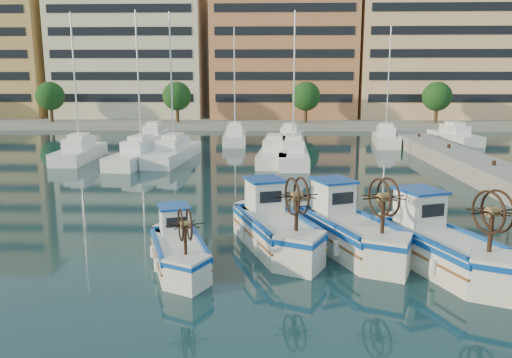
% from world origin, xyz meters
% --- Properties ---
extents(ground, '(300.00, 300.00, 0.00)m').
position_xyz_m(ground, '(0.00, 0.00, 0.00)').
color(ground, '#193A41').
rests_on(ground, ground).
extents(waterfront, '(180.00, 40.00, 25.60)m').
position_xyz_m(waterfront, '(9.23, 65.04, 11.10)').
color(waterfront, gray).
rests_on(waterfront, ground).
extents(yacht_marina, '(37.27, 23.03, 11.50)m').
position_xyz_m(yacht_marina, '(-2.38, 27.93, 0.53)').
color(yacht_marina, white).
rests_on(yacht_marina, ground).
extents(fishing_boat_a, '(2.72, 4.08, 2.46)m').
position_xyz_m(fishing_boat_a, '(-3.84, -0.41, 0.68)').
color(fishing_boat_a, silver).
rests_on(fishing_boat_a, ground).
extents(fishing_boat_b, '(3.57, 5.21, 3.14)m').
position_xyz_m(fishing_boat_b, '(-0.53, 1.73, 0.87)').
color(fishing_boat_b, silver).
rests_on(fishing_boat_b, ground).
extents(fishing_boat_c, '(3.77, 5.29, 3.19)m').
position_xyz_m(fishing_boat_c, '(2.24, 1.49, 0.88)').
color(fishing_boat_c, silver).
rests_on(fishing_boat_c, ground).
extents(fishing_boat_d, '(3.67, 5.28, 3.18)m').
position_xyz_m(fishing_boat_d, '(5.10, -0.23, 0.88)').
color(fishing_boat_d, silver).
rests_on(fishing_boat_d, ground).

